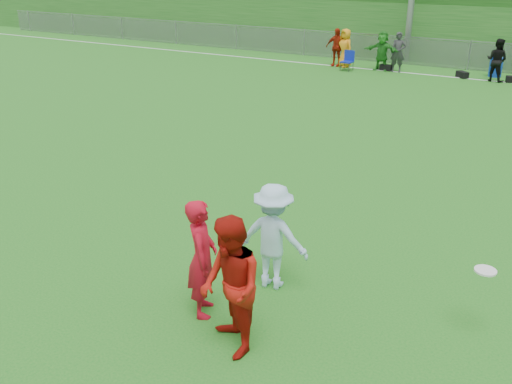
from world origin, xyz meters
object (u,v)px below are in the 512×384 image
Objects in this scene: player_red_left at (202,258)px; player_red_center at (231,287)px; recycling_bin at (496,67)px; frisbee at (485,271)px; player_blue at (273,237)px.

player_red_center is at bearing -153.34° from player_red_left.
player_red_center is at bearing -91.01° from recycling_bin.
player_red_left is at bearing -93.31° from recycling_bin.
player_red_left reaches higher than recycling_bin.
frisbee reaches higher than recycling_bin.
recycling_bin is (-2.38, 18.73, -0.59)m from frisbee.
player_blue is (0.54, 1.13, -0.03)m from player_red_left.
player_blue is at bearing -91.89° from recycling_bin.
player_red_center reaches higher than frisbee.
player_red_left is 0.96m from player_red_center.
recycling_bin is at bearing -32.88° from player_red_left.
player_red_left is at bearing -158.53° from frisbee.
frisbee is 18.89m from recycling_bin.
frisbee is at bearing 178.44° from player_blue.
player_blue is 5.85× the size of frisbee.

